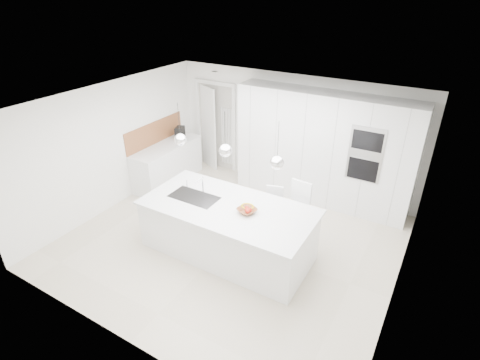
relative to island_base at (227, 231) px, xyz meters
The scene contains 28 objects.
floor 0.53m from the island_base, 108.43° to the left, with size 5.50×5.50×0.00m, color beige.
wall_back 2.92m from the island_base, 92.05° to the left, with size 5.50×5.50×0.00m, color white.
wall_left 2.98m from the island_base, behind, with size 5.00×5.00×0.00m, color white.
ceiling 2.09m from the island_base, 108.43° to the left, with size 5.50×5.50×0.00m, color white.
tall_cabinets 2.69m from the island_base, 74.36° to the left, with size 3.60×0.60×2.30m, color white.
oven_stack 2.86m from the island_base, 53.85° to the left, with size 0.62×0.04×1.05m, color #A5A5A8, non-canonical shape.
doorway_frame 3.50m from the island_base, 126.50° to the left, with size 1.11×0.08×2.13m, color white, non-canonical shape.
hallway_door 3.61m from the island_base, 130.22° to the left, with size 0.82×0.04×2.00m, color white.
radiator 3.28m from the island_base, 122.08° to the left, with size 0.32×0.04×1.40m, color white, non-canonical shape.
left_base_cabinets 2.96m from the island_base, 149.53° to the left, with size 0.60×1.80×0.86m, color white.
left_worktop 2.99m from the island_base, 149.53° to the left, with size 0.62×1.82×0.04m, color white.
oak_backsplash 3.29m from the island_base, 152.14° to the left, with size 0.02×1.80×0.50m, color #9D643E.
island_base is the anchor object (origin of this frame).
island_worktop 0.45m from the island_base, 90.00° to the left, with size 2.84×1.40×0.04m, color white.
island_sink 0.76m from the island_base, behind, with size 0.84×0.44×0.18m, color #3F3F42, non-canonical shape.
island_tap 0.89m from the island_base, 161.57° to the left, with size 0.02×0.02×0.30m, color white.
pendant_left 1.70m from the island_base, behind, with size 0.20×0.20×0.20m, color white.
pendant_mid 1.47m from the island_base, 146.31° to the right, with size 0.20×0.20×0.20m, color white.
pendant_right 1.70m from the island_base, ahead, with size 0.20×0.20×0.20m, color white.
fruit_bowl 0.62m from the island_base, ahead, with size 0.30×0.30×0.07m, color #9D643E.
espresso_machine 3.28m from the island_base, 141.76° to the left, with size 0.17×0.27×0.28m, color black.
bar_stool_left 0.90m from the island_base, 61.94° to the left, with size 0.32×0.44×0.97m, color white, non-canonical shape.
bar_stool_right 1.21m from the island_base, 40.82° to the left, with size 0.39×0.54×1.18m, color white, non-canonical shape.
apple_a 0.67m from the island_base, ahead, with size 0.08×0.08×0.08m, color red.
apple_b 0.66m from the island_base, ahead, with size 0.08×0.08×0.08m, color red.
apple_c 0.68m from the island_base, ahead, with size 0.07×0.07×0.07m, color red.
apple_extra_3 0.64m from the island_base, ahead, with size 0.07×0.07×0.07m, color red.
banana_bunch 0.69m from the island_base, ahead, with size 0.21×0.21×0.03m, color yellow.
Camera 1 is at (2.89, -4.61, 4.12)m, focal length 28.00 mm.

